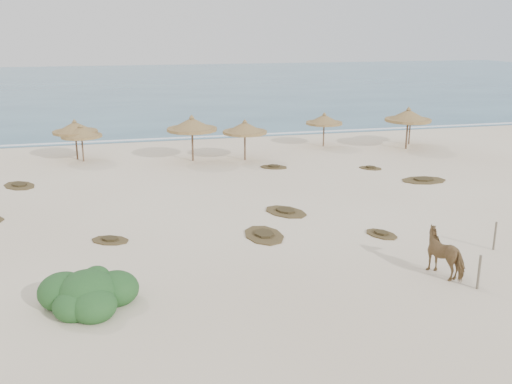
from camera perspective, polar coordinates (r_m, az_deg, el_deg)
ground at (r=22.99m, az=-2.28°, el=-6.42°), size 160.00×160.00×0.00m
ocean at (r=96.31m, az=-11.64°, el=10.53°), size 200.00×100.00×0.01m
foam_line at (r=47.82m, az=-8.72°, el=5.31°), size 70.00×0.60×0.01m
palapa_1 at (r=41.17m, az=-17.66°, el=6.11°), size 3.69×3.69×2.83m
palapa_2 at (r=40.47m, az=-17.08°, el=5.70°), size 3.44×3.44×2.57m
palapa_3 at (r=39.03m, az=-6.43°, el=6.67°), size 4.14×4.14×3.19m
palapa_4 at (r=39.09m, az=-1.13°, el=6.39°), size 3.95×3.95×2.85m
palapa_5 at (r=44.11m, az=6.83°, el=7.17°), size 3.59×3.59×2.64m
palapa_6 at (r=44.26m, az=14.98°, el=7.34°), size 4.17×4.17×3.20m
palapa_7 at (r=46.19m, az=15.21°, el=7.13°), size 2.95×2.95×2.64m
horse at (r=22.17m, az=18.49°, el=-5.83°), size 1.48×2.16×1.67m
fence_post_near at (r=21.44m, az=21.40°, el=-7.47°), size 0.12×0.12×1.26m
fence_post_far at (r=25.36m, az=22.78°, el=-4.07°), size 0.12×0.12×1.21m
bush at (r=19.60m, az=-16.43°, el=-9.72°), size 3.27×2.88×1.46m
scrub_2 at (r=25.30m, az=-14.38°, el=-4.66°), size 2.00×1.78×0.16m
scrub_3 at (r=28.26m, az=2.99°, el=-1.96°), size 2.56×2.87×0.16m
scrub_4 at (r=25.82m, az=12.43°, el=-4.11°), size 1.57×1.87×0.16m
scrub_5 at (r=35.51m, az=16.42°, el=1.16°), size 2.83×1.94×0.16m
scrub_6 at (r=35.63m, az=-22.59°, el=0.62°), size 2.53×2.78×0.16m
scrub_7 at (r=37.35m, az=1.79°, el=2.54°), size 2.14×1.87×0.16m
scrub_9 at (r=25.10m, az=0.80°, el=-4.30°), size 1.82×2.65×0.16m
scrub_10 at (r=37.78m, az=11.38°, el=2.38°), size 1.77×1.72×0.16m
scrub_11 at (r=20.49m, az=-18.39°, el=-10.07°), size 2.45×2.49×0.16m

